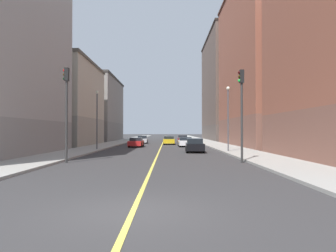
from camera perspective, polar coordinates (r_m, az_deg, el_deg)
The scene contains 18 objects.
ground_plane at distance 8.85m, azimuth -6.43°, elevation -15.13°, with size 400.00×400.00×0.00m, color #333233.
sidewalk_left at distance 58.04m, azimuth 7.27°, elevation -2.96°, with size 3.90×168.00×0.15m, color #9E9B93.
sidewalk_right at distance 58.31m, azimuth -9.25°, elevation -2.94°, with size 3.90×168.00×0.15m, color #9E9B93.
lane_center_stripe at distance 57.57m, azimuth -1.01°, elevation -3.05°, with size 0.16×154.00×0.01m, color #E5D14C.
building_left_mid at distance 49.16m, azimuth 18.34°, elevation 10.59°, with size 12.11×24.74×23.83m.
building_left_far at distance 76.31m, azimuth 11.55°, elevation 6.67°, with size 12.11×25.67×24.36m.
building_right_midblock at distance 50.35m, azimuth -20.03°, elevation 3.81°, with size 12.11×16.51×12.49m.
building_right_distant at distance 70.91m, azimuth -14.08°, elevation 2.88°, with size 12.11×20.75×13.60m.
traffic_light_left_near at distance 22.15m, azimuth 13.10°, elevation 4.09°, with size 0.40×0.32×6.36m.
traffic_light_right_near at distance 22.67m, azimuth -17.99°, elevation 4.19°, with size 0.40×0.32×6.49m.
street_lamp_left_near at distance 32.22m, azimuth 10.76°, elevation 2.60°, with size 0.36×0.36×6.49m.
street_lamp_right_near at distance 36.08m, azimuth -12.79°, elevation 2.27°, with size 0.36×0.36×6.53m.
car_maroon at distance 60.61m, azimuth 2.62°, elevation -2.34°, with size 2.13×4.57×1.33m.
car_white at distance 43.63m, azimuth 3.07°, elevation -2.89°, with size 1.97×4.23×1.31m.
car_silver at distance 55.16m, azimuth -4.74°, elevation -2.48°, with size 1.87×4.11×1.32m.
car_red at distance 42.77m, azimuth -5.85°, elevation -2.96°, with size 1.89×4.22×1.27m.
car_black at distance 32.28m, azimuth 4.78°, elevation -3.55°, with size 1.94×4.05×1.41m.
car_yellow at distance 50.88m, azimuth 0.09°, elevation -2.61°, with size 1.83×4.32×1.31m.
Camera 1 is at (0.95, -8.52, 2.18)m, focal length 33.68 mm.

